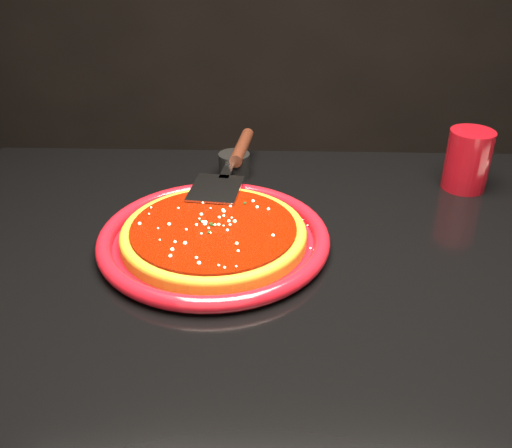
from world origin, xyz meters
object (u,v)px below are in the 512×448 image
Objects in this scene: table at (299,444)px; plate at (214,238)px; pizza_server at (231,164)px; ramekin at (234,165)px; cup at (468,160)px.

plate reaches higher than table.
pizza_server is (0.01, 0.20, 0.03)m from plate.
pizza_server reaches higher than ramekin.
table is at bearing -138.72° from cup.
table is 0.50m from pizza_server.
table is 0.41m from plate.
ramekin is at bearing 113.46° from table.
pizza_server is at bearing -92.29° from ramekin.
pizza_server reaches higher than plate.
pizza_server is 5.89× the size of ramekin.
cup reaches higher than plate.
plate is 0.20m from pizza_server.
ramekin is (-0.12, 0.28, 0.40)m from table.
pizza_server reaches higher than table.
plate is at bearing 163.01° from table.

